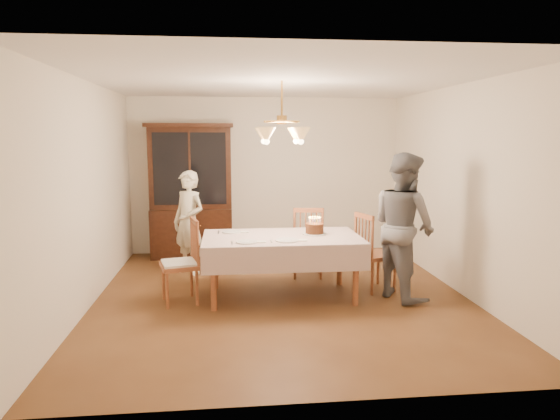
{
  "coord_description": "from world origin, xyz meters",
  "views": [
    {
      "loc": [
        -0.65,
        -5.9,
        1.96
      ],
      "look_at": [
        0.0,
        0.2,
        1.05
      ],
      "focal_mm": 32.0,
      "sensor_mm": 36.0,
      "label": 1
    }
  ],
  "objects": [
    {
      "name": "room_shell",
      "position": [
        0.0,
        0.0,
        1.58
      ],
      "size": [
        5.0,
        5.0,
        5.0
      ],
      "color": "white",
      "rests_on": "ground"
    },
    {
      "name": "chair_far_side",
      "position": [
        0.46,
        0.85,
        0.44
      ],
      "size": [
        0.49,
        0.47,
        1.0
      ],
      "color": "brown",
      "rests_on": "ground"
    },
    {
      "name": "ground",
      "position": [
        0.0,
        0.0,
        0.0
      ],
      "size": [
        5.0,
        5.0,
        0.0
      ],
      "primitive_type": "plane",
      "color": "#523017",
      "rests_on": "ground"
    },
    {
      "name": "chandelier",
      "position": [
        -0.0,
        -0.0,
        1.98
      ],
      "size": [
        0.62,
        0.62,
        0.73
      ],
      "color": "#BF8C3F",
      "rests_on": "ground"
    },
    {
      "name": "china_hutch",
      "position": [
        -1.23,
        2.25,
        1.04
      ],
      "size": [
        1.38,
        0.54,
        2.16
      ],
      "color": "black",
      "rests_on": "ground"
    },
    {
      "name": "dining_table",
      "position": [
        0.0,
        0.0,
        0.68
      ],
      "size": [
        1.9,
        1.1,
        0.76
      ],
      "color": "brown",
      "rests_on": "ground"
    },
    {
      "name": "birthday_cake",
      "position": [
        0.42,
        0.08,
        0.82
      ],
      "size": [
        0.3,
        0.3,
        0.22
      ],
      "color": "white",
      "rests_on": "dining_table"
    },
    {
      "name": "place_setting_near_right",
      "position": [
        0.04,
        -0.29,
        0.77
      ],
      "size": [
        0.42,
        0.27,
        0.02
      ],
      "color": "white",
      "rests_on": "dining_table"
    },
    {
      "name": "place_setting_near_left",
      "position": [
        -0.43,
        -0.33,
        0.77
      ],
      "size": [
        0.39,
        0.25,
        0.02
      ],
      "color": "white",
      "rests_on": "dining_table"
    },
    {
      "name": "chair_left_end",
      "position": [
        -1.22,
        -0.1,
        0.45
      ],
      "size": [
        0.51,
        0.53,
        1.0
      ],
      "color": "brown",
      "rests_on": "ground"
    },
    {
      "name": "adult_in_grey",
      "position": [
        1.46,
        -0.16,
        0.89
      ],
      "size": [
        0.92,
        1.04,
        1.77
      ],
      "primitive_type": "imported",
      "rotation": [
        0.0,
        0.0,
        1.92
      ],
      "color": "slate",
      "rests_on": "ground"
    },
    {
      "name": "chair_right_end",
      "position": [
        1.22,
        0.15,
        0.44
      ],
      "size": [
        0.53,
        0.55,
        1.0
      ],
      "color": "brown",
      "rests_on": "ground"
    },
    {
      "name": "place_setting_far_left",
      "position": [
        -0.59,
        0.29,
        0.77
      ],
      "size": [
        0.38,
        0.24,
        0.02
      ],
      "color": "white",
      "rests_on": "dining_table"
    },
    {
      "name": "elderly_woman",
      "position": [
        -1.2,
        1.19,
        0.74
      ],
      "size": [
        0.64,
        0.62,
        1.48
      ],
      "primitive_type": "imported",
      "rotation": [
        0.0,
        0.0,
        -0.73
      ],
      "color": "#EBE4C7",
      "rests_on": "ground"
    }
  ]
}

